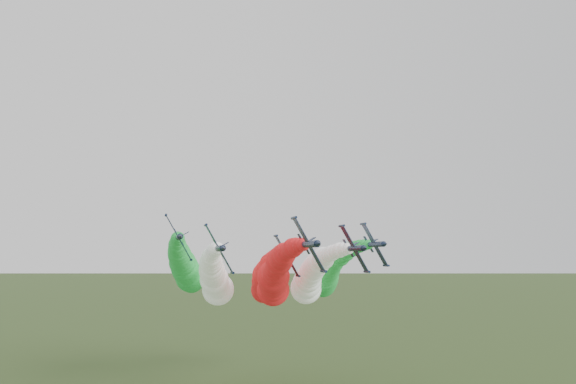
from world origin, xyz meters
The scene contains 6 objects.
jet_lead centered at (-0.07, 35.33, 30.60)m, with size 12.71×64.70×18.58m.
jet_inner_left centered at (-12.07, 48.99, 29.97)m, with size 12.90×64.88×18.77m.
jet_inner_right centered at (11.56, 47.29, 30.00)m, with size 12.91×64.90×18.78m.
jet_outer_left centered at (-18.65, 56.59, 32.22)m, with size 12.19×64.18×18.06m.
jet_outer_right centered at (18.97, 56.88, 30.56)m, with size 12.70×64.69×18.57m.
jet_trail centered at (3.02, 62.29, 29.08)m, with size 12.61×64.59×18.48m.
Camera 1 is at (-26.54, -87.91, 35.86)m, focal length 35.00 mm.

